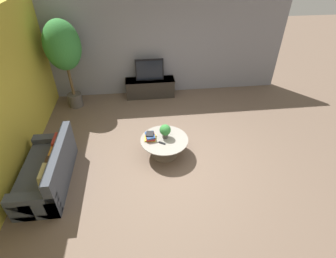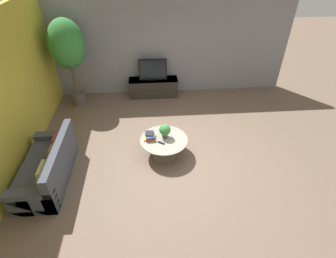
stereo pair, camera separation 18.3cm
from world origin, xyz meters
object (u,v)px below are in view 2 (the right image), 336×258
Objects in this scene: couch_by_wall at (48,168)px; television at (153,70)px; media_console at (153,87)px; potted_palm_tall at (67,47)px; potted_plant_tabletop at (165,130)px; coffee_table at (164,144)px.

television is at bearing 146.23° from couch_by_wall.
media_console is at bearing 146.25° from couch_by_wall.
potted_plant_tabletop is (2.38, -2.35, -1.08)m from potted_palm_tall.
couch_by_wall is 3.29m from potted_palm_tall.
television reaches higher than coffee_table.
television reaches higher than potted_plant_tabletop.
television is 2.83m from coffee_table.
potted_palm_tall is (-2.20, -0.35, 1.43)m from media_console.
couch_by_wall is at bearing -166.83° from coffee_table.
media_console is at bearing 9.11° from potted_palm_tall.
coffee_table is 0.57× the size of couch_by_wall.
potted_palm_tall is (-2.35, 2.42, 1.40)m from coffee_table.
couch_by_wall is 2.50m from potted_plant_tabletop.
potted_palm_tall reaches higher than couch_by_wall.
potted_plant_tabletop reaches higher than coffee_table.
media_console is 2.74m from potted_plant_tabletop.
potted_palm_tall is 3.52m from potted_plant_tabletop.
television is 2.39m from potted_palm_tall.
potted_plant_tabletop is (0.17, -2.71, 0.35)m from media_console.
potted_plant_tabletop is at bearing -86.35° from media_console.
media_console is 4.52× the size of potted_plant_tabletop.
television reaches higher than couch_by_wall.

